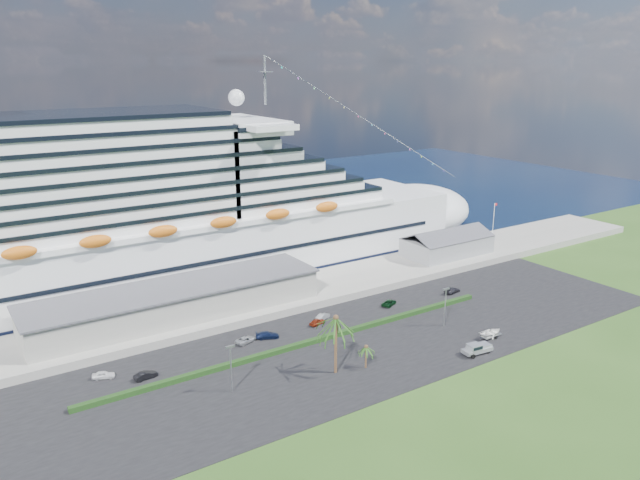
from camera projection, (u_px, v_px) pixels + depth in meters
ground at (394, 367)px, 111.14m from camera, size 420.00×420.00×0.00m
asphalt_lot at (357, 344)px, 119.94m from camera, size 140.00×38.00×0.12m
wharf at (282, 295)px, 142.96m from camera, size 240.00×20.00×1.80m
water at (151, 219)px, 215.37m from camera, size 420.00×160.00×0.02m
cruise_ship at (150, 220)px, 146.44m from camera, size 191.00×38.00×54.00m
terminal_building at (176, 300)px, 128.58m from camera, size 61.00×15.00×6.30m
port_shed at (447, 245)px, 169.56m from camera, size 24.00×12.31×7.37m
flagpole at (493, 222)px, 178.05m from camera, size 1.08×0.16×12.00m
hedge at (308, 342)px, 119.57m from camera, size 88.00×1.10×0.90m
lamp_post_left at (231, 363)px, 101.24m from camera, size 1.60×0.35×8.27m
lamp_post_right at (445, 302)px, 126.68m from camera, size 1.60×0.35×8.27m
palm_tall at (336, 324)px, 106.51m from camera, size 8.82×8.82×11.13m
palm_short at (366, 349)px, 109.75m from camera, size 3.53×3.53×4.56m
parked_car_0 at (103, 375)px, 106.79m from camera, size 4.08×2.81×1.29m
parked_car_1 at (146, 375)px, 106.64m from camera, size 4.14×1.84×1.32m
parked_car_2 at (246, 340)px, 120.35m from camera, size 4.78×3.15×1.22m
parked_car_3 at (267, 335)px, 122.27m from camera, size 4.93×3.54×1.33m
parked_car_4 at (317, 322)px, 128.61m from camera, size 3.95×2.42×1.26m
parked_car_5 at (323, 317)px, 131.23m from camera, size 4.01×2.71×1.25m
parked_car_6 at (389, 303)px, 138.83m from camera, size 4.83×3.67×1.22m
parked_car_7 at (452, 290)px, 146.17m from camera, size 4.91×2.55×1.36m
pickup_truck at (477, 348)px, 115.57m from camera, size 6.17×2.81×2.11m
boat_trailer at (491, 333)px, 122.29m from camera, size 5.83×3.82×1.67m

